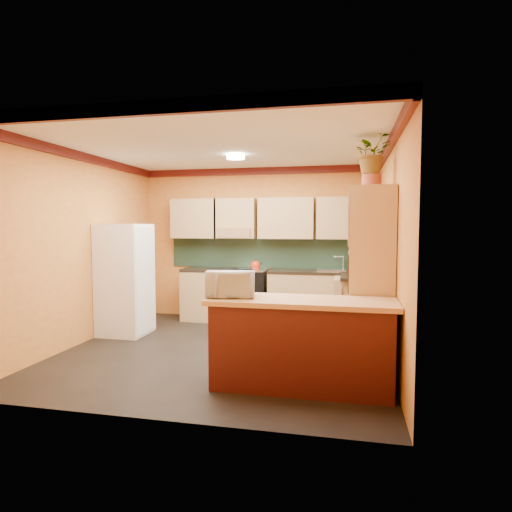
{
  "coord_description": "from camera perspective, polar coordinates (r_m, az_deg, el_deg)",
  "views": [
    {
      "loc": [
        1.59,
        -5.41,
        1.67
      ],
      "look_at": [
        0.33,
        0.45,
        1.25
      ],
      "focal_mm": 30.0,
      "sensor_mm": 36.0,
      "label": 1
    }
  ],
  "objects": [
    {
      "name": "fern_pot",
      "position": [
        5.16,
        15.16,
        9.58
      ],
      "size": [
        0.22,
        0.22,
        0.16
      ],
      "primitive_type": "cylinder",
      "color": "#983E24",
      "rests_on": "pantry"
    },
    {
      "name": "fern",
      "position": [
        5.2,
        15.22,
        13.06
      ],
      "size": [
        0.54,
        0.51,
        0.48
      ],
      "primitive_type": "imported",
      "rotation": [
        0.0,
        0.0,
        0.39
      ],
      "color": "tan",
      "rests_on": "fern_pot"
    },
    {
      "name": "room_shell",
      "position": [
        5.92,
        -3.32,
        8.08
      ],
      "size": [
        4.24,
        4.24,
        2.72
      ],
      "color": "black",
      "rests_on": "ground"
    },
    {
      "name": "countertop_back",
      "position": [
        7.32,
        4.04,
        -2.02
      ],
      "size": [
        3.65,
        0.62,
        0.04
      ],
      "primitive_type": "cube",
      "color": "black",
      "rests_on": "base_cabinets_back"
    },
    {
      "name": "sink",
      "position": [
        7.25,
        10.12,
        -1.85
      ],
      "size": [
        0.48,
        0.4,
        0.03
      ],
      "primitive_type": "cube",
      "color": "silver",
      "rests_on": "countertop_back"
    },
    {
      "name": "kettle",
      "position": [
        7.36,
        -0.06,
        -1.2
      ],
      "size": [
        0.22,
        0.22,
        0.18
      ],
      "primitive_type": null,
      "rotation": [
        0.0,
        0.0,
        0.4
      ],
      "color": "#B6260C",
      "rests_on": "stove"
    },
    {
      "name": "base_cabinets_back",
      "position": [
        7.39,
        4.02,
        -5.57
      ],
      "size": [
        3.65,
        0.6,
        0.88
      ],
      "primitive_type": "cube",
      "color": "tan",
      "rests_on": "ground"
    },
    {
      "name": "pantry",
      "position": [
        5.12,
        14.95,
        -3.05
      ],
      "size": [
        0.48,
        0.9,
        2.1
      ],
      "primitive_type": "cube",
      "color": "tan",
      "rests_on": "ground"
    },
    {
      "name": "breakfast_bar",
      "position": [
        4.48,
        6.0,
        -11.91
      ],
      "size": [
        1.8,
        0.55,
        0.88
      ],
      "primitive_type": "cube",
      "color": "#471310",
      "rests_on": "ground"
    },
    {
      "name": "base_cabinets_right",
      "position": [
        6.71,
        13.8,
        -6.65
      ],
      "size": [
        0.6,
        0.8,
        0.88
      ],
      "primitive_type": "cube",
      "color": "tan",
      "rests_on": "ground"
    },
    {
      "name": "bar_top",
      "position": [
        4.38,
        6.05,
        -6.04
      ],
      "size": [
        1.9,
        0.65,
        0.05
      ],
      "primitive_type": "cube",
      "color": "tan",
      "rests_on": "breakfast_bar"
    },
    {
      "name": "microwave",
      "position": [
        4.49,
        -3.44,
        -3.67
      ],
      "size": [
        0.55,
        0.43,
        0.28
      ],
      "primitive_type": "imported",
      "rotation": [
        0.0,
        0.0,
        0.19
      ],
      "color": "white",
      "rests_on": "bar_top"
    },
    {
      "name": "countertop_right",
      "position": [
        6.64,
        13.87,
        -2.75
      ],
      "size": [
        0.62,
        0.8,
        0.04
      ],
      "primitive_type": "cube",
      "color": "black",
      "rests_on": "base_cabinets_right"
    },
    {
      "name": "fridge",
      "position": [
        6.87,
        -17.08,
        -3.0
      ],
      "size": [
        0.68,
        0.66,
        1.7
      ],
      "primitive_type": "cube",
      "color": "white",
      "rests_on": "ground"
    },
    {
      "name": "stove",
      "position": [
        7.5,
        -0.73,
        -5.3
      ],
      "size": [
        0.58,
        0.58,
        0.91
      ],
      "primitive_type": "cube",
      "color": "black",
      "rests_on": "ground"
    }
  ]
}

